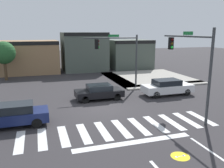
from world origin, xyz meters
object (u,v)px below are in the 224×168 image
object	(u,v)px
traffic_signal_southeast	(191,57)
car_black	(99,92)
car_navy	(11,115)
car_white	(167,87)
roadside_tree	(4,53)
traffic_signal_northeast	(119,51)

from	to	relation	value
traffic_signal_southeast	car_black	bearing A→B (deg)	41.28
traffic_signal_southeast	car_navy	xyz separation A→B (m)	(-11.99, 1.51, -3.47)
traffic_signal_southeast	car_white	bearing A→B (deg)	-15.46
car_white	traffic_signal_southeast	bearing A→B (deg)	-105.46
car_black	traffic_signal_southeast	bearing A→B (deg)	-48.72
car_white	car_black	distance (m)	6.57
car_navy	car_white	xyz separation A→B (m)	(13.45, 3.77, 0.02)
traffic_signal_southeast	roadside_tree	distance (m)	22.42
car_navy	car_white	bearing A→B (deg)	-164.34
traffic_signal_southeast	car_black	size ratio (longest dim) A/B	1.47
roadside_tree	traffic_signal_northeast	bearing A→B (deg)	-36.87
traffic_signal_northeast	car_white	world-z (taller)	traffic_signal_northeast
car_black	car_navy	bearing A→B (deg)	-148.10
traffic_signal_southeast	roadside_tree	bearing A→B (deg)	38.47
car_navy	car_white	distance (m)	13.97
traffic_signal_northeast	car_black	size ratio (longest dim) A/B	1.34
car_navy	roadside_tree	world-z (taller)	roadside_tree
car_navy	car_white	size ratio (longest dim) A/B	1.00
car_white	car_black	world-z (taller)	car_white
traffic_signal_southeast	car_black	world-z (taller)	traffic_signal_southeast
car_white	car_black	bearing A→B (deg)	175.44
car_navy	traffic_signal_northeast	bearing A→B (deg)	-143.36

